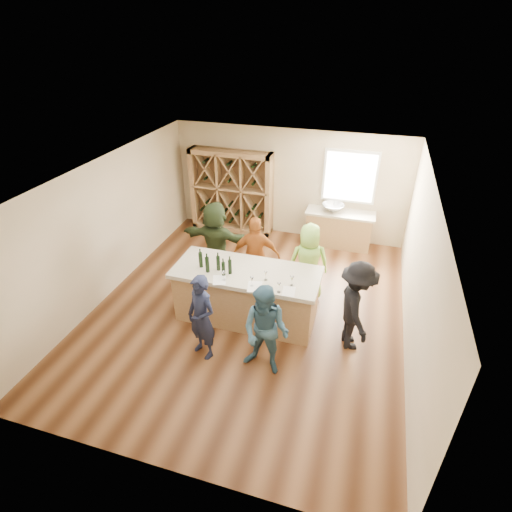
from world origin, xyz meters
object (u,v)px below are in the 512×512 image
(wine_bottle_b, at_px, (207,265))
(person_far_right, at_px, (308,262))
(sink, at_px, (333,208))
(person_far_left, at_px, (216,242))
(wine_bottle_c, at_px, (218,263))
(person_near_right, at_px, (266,331))
(wine_bottle_e, at_px, (230,267))
(person_far_mid, at_px, (256,255))
(wine_rack, at_px, (231,192))
(tasting_counter_base, at_px, (247,296))
(person_near_left, at_px, (202,318))
(person_server, at_px, (356,306))
(wine_bottle_d, at_px, (223,269))
(wine_bottle_a, at_px, (201,260))

(wine_bottle_b, bearing_deg, person_far_right, 36.88)
(sink, height_order, person_far_left, person_far_left)
(wine_bottle_c, distance_m, person_near_right, 1.67)
(wine_bottle_e, bearing_deg, sink, 68.67)
(wine_bottle_c, xyz_separation_m, person_far_mid, (0.40, 1.06, -0.37))
(wine_bottle_e, xyz_separation_m, person_near_right, (0.96, -1.03, -0.40))
(wine_rack, xyz_separation_m, tasting_counter_base, (1.55, -3.51, -0.60))
(person_near_left, distance_m, person_far_left, 2.40)
(person_near_right, height_order, person_server, person_server)
(sink, bearing_deg, wine_bottle_b, -116.35)
(person_far_mid, bearing_deg, person_far_right, 172.38)
(sink, distance_m, wine_bottle_e, 3.88)
(wine_bottle_b, height_order, wine_bottle_c, wine_bottle_b)
(wine_bottle_b, relative_size, wine_bottle_c, 1.07)
(wine_bottle_b, xyz_separation_m, person_near_left, (0.25, -0.92, -0.44))
(sink, distance_m, wine_bottle_d, 3.99)
(wine_rack, xyz_separation_m, wine_bottle_c, (1.05, -3.63, 0.12))
(person_near_right, bearing_deg, wine_bottle_b, 154.27)
(wine_bottle_b, xyz_separation_m, person_server, (2.68, 0.04, -0.38))
(person_near_left, xyz_separation_m, person_far_mid, (0.31, 2.10, 0.05))
(wine_bottle_a, relative_size, person_server, 0.18)
(sink, xyz_separation_m, wine_bottle_e, (-1.41, -3.61, 0.21))
(person_near_right, distance_m, person_far_mid, 2.29)
(sink, height_order, person_near_right, person_near_right)
(wine_bottle_a, distance_m, person_server, 2.89)
(sink, xyz_separation_m, person_server, (0.87, -3.64, -0.16))
(tasting_counter_base, bearing_deg, person_near_right, -59.56)
(sink, distance_m, wine_bottle_a, 4.08)
(wine_rack, distance_m, person_far_mid, 2.96)
(wine_bottle_b, distance_m, person_near_left, 1.05)
(wine_rack, distance_m, person_far_left, 2.42)
(wine_bottle_d, bearing_deg, wine_bottle_b, 175.89)
(wine_bottle_a, relative_size, person_near_right, 0.18)
(tasting_counter_base, distance_m, wine_bottle_d, 0.83)
(sink, height_order, person_far_mid, person_far_mid)
(wine_bottle_b, xyz_separation_m, person_near_right, (1.37, -0.96, -0.41))
(wine_bottle_a, distance_m, person_near_left, 1.22)
(tasting_counter_base, height_order, wine_bottle_b, wine_bottle_b)
(tasting_counter_base, xyz_separation_m, wine_bottle_d, (-0.35, -0.26, 0.71))
(wine_bottle_e, distance_m, person_server, 2.30)
(wine_bottle_a, distance_m, wine_bottle_d, 0.52)
(wine_bottle_c, bearing_deg, wine_rack, 106.10)
(wine_rack, height_order, person_far_left, wine_rack)
(person_far_right, bearing_deg, person_near_left, 41.53)
(wine_bottle_d, height_order, wine_bottle_e, wine_bottle_e)
(wine_rack, relative_size, person_far_left, 1.21)
(tasting_counter_base, xyz_separation_m, person_far_right, (0.99, 1.01, 0.33))
(wine_bottle_a, xyz_separation_m, person_near_left, (0.44, -1.05, -0.44))
(wine_rack, bearing_deg, person_far_right, -44.64)
(wine_bottle_c, relative_size, person_near_right, 0.17)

